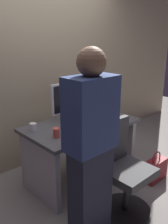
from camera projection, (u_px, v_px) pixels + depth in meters
ground_plane at (81, 177)px, 3.06m from camera, size 9.00×9.00×0.00m
wall_back at (39, 51)px, 3.16m from camera, size 6.40×0.10×3.00m
desk at (81, 141)px, 2.90m from camera, size 1.31×0.75×0.72m
office_chair at (122, 172)px, 2.38m from camera, size 0.52×0.52×0.94m
person_at_desk at (91, 150)px, 1.94m from camera, size 0.40×0.24×1.64m
monitor at (70, 98)px, 2.91m from camera, size 0.54×0.14×0.46m
keyboard at (81, 125)px, 2.76m from camera, size 0.43×0.15×0.02m
mouse at (101, 118)px, 2.94m from camera, size 0.06×0.10×0.03m
cup_near_keyboard at (56, 133)px, 2.44m from camera, size 0.07×0.07×0.10m
cup_by_monitor at (33, 127)px, 2.60m from camera, size 0.08×0.08×0.08m
book_stack at (101, 105)px, 3.26m from camera, size 0.20×0.17×0.16m
cell_phone at (118, 118)px, 3.01m from camera, size 0.10×0.16×0.01m
handbag at (155, 169)px, 2.98m from camera, size 0.34×0.14×0.38m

